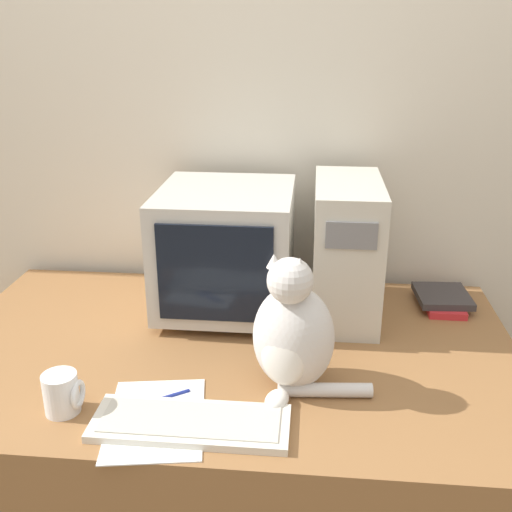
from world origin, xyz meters
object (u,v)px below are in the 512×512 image
pen (158,400)px  mug (62,393)px  cat (293,334)px  book_stack (443,299)px  crt_monitor (226,249)px  computer_tower (346,249)px  keyboard (191,423)px

pen → mug: 0.21m
pen → cat: bearing=17.0°
book_stack → mug: size_ratio=2.02×
crt_monitor → book_stack: (0.66, 0.08, -0.17)m
computer_tower → mug: computer_tower is taller
computer_tower → mug: size_ratio=4.21×
crt_monitor → keyboard: bearing=-89.7°
cat → pen: size_ratio=2.53×
computer_tower → pen: computer_tower is taller
computer_tower → pen: (-0.44, -0.52, -0.20)m
keyboard → mug: mug is taller
cat → book_stack: (0.45, 0.49, -0.12)m
crt_monitor → book_stack: 0.69m
crt_monitor → computer_tower: bearing=1.8°
computer_tower → crt_monitor: bearing=-178.2°
crt_monitor → computer_tower: (0.35, 0.01, 0.01)m
computer_tower → book_stack: computer_tower is taller
book_stack → mug: (-0.95, -0.64, 0.03)m
cat → computer_tower: bearing=90.0°
cat → keyboard: bearing=-121.9°
keyboard → crt_monitor: bearing=90.3°
book_stack → mug: mug is taller
book_stack → computer_tower: bearing=-168.2°
keyboard → cat: (0.21, 0.18, 0.13)m
pen → book_stack: bearing=37.6°
computer_tower → cat: size_ratio=1.17×
computer_tower → pen: size_ratio=2.96×
keyboard → mug: bearing=174.7°
book_stack → mug: bearing=-146.2°
keyboard → pen: (-0.10, 0.08, -0.01)m
cat → mug: 0.54m
cat → mug: cat is taller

